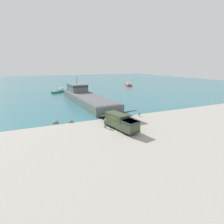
# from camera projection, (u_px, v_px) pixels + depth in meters

# --- Properties ---
(ground_plane) EXTENTS (240.00, 240.00, 0.00)m
(ground_plane) POSITION_uv_depth(u_px,v_px,m) (112.00, 129.00, 32.44)
(ground_plane) COLOR #9E998E
(water_surface) EXTENTS (240.00, 180.00, 0.01)m
(water_surface) POSITION_uv_depth(u_px,v_px,m) (55.00, 83.00, 118.02)
(water_surface) COLOR #336B75
(water_surface) RESTS_ON ground_plane
(landing_craft) EXTENTS (9.70, 37.70, 7.36)m
(landing_craft) POSITION_uv_depth(u_px,v_px,m) (85.00, 96.00, 55.91)
(landing_craft) COLOR #56605B
(landing_craft) RESTS_ON ground_plane
(military_truck) EXTENTS (3.90, 7.90, 2.81)m
(military_truck) POSITION_uv_depth(u_px,v_px,m) (121.00, 122.00, 31.91)
(military_truck) COLOR #3D4C33
(military_truck) RESTS_ON ground_plane
(soldier_on_ramp) EXTENTS (0.48, 0.32, 1.73)m
(soldier_on_ramp) POSITION_uv_depth(u_px,v_px,m) (105.00, 123.00, 32.85)
(soldier_on_ramp) COLOR #475638
(soldier_on_ramp) RESTS_ON ground_plane
(moored_boat_a) EXTENTS (4.85, 8.22, 1.73)m
(moored_boat_a) POSITION_uv_depth(u_px,v_px,m) (128.00, 85.00, 99.46)
(moored_boat_a) COLOR #B22323
(moored_boat_a) RESTS_ON ground_plane
(moored_boat_b) EXTENTS (7.59, 7.03, 1.81)m
(moored_boat_b) POSITION_uv_depth(u_px,v_px,m) (60.00, 91.00, 75.70)
(moored_boat_b) COLOR #2D7060
(moored_boat_b) RESTS_ON ground_plane
(mooring_bollard) EXTENTS (0.25, 0.25, 0.78)m
(mooring_bollard) POSITION_uv_depth(u_px,v_px,m) (139.00, 114.00, 40.78)
(mooring_bollard) COLOR #333338
(mooring_bollard) RESTS_ON ground_plane
(shoreline_rock_a) EXTENTS (1.24, 1.24, 1.24)m
(shoreline_rock_a) POSITION_uv_depth(u_px,v_px,m) (55.00, 123.00, 35.93)
(shoreline_rock_a) COLOR gray
(shoreline_rock_a) RESTS_ON ground_plane
(shoreline_rock_b) EXTENTS (1.01, 1.01, 1.01)m
(shoreline_rock_b) POSITION_uv_depth(u_px,v_px,m) (71.00, 122.00, 36.36)
(shoreline_rock_b) COLOR gray
(shoreline_rock_b) RESTS_ON ground_plane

